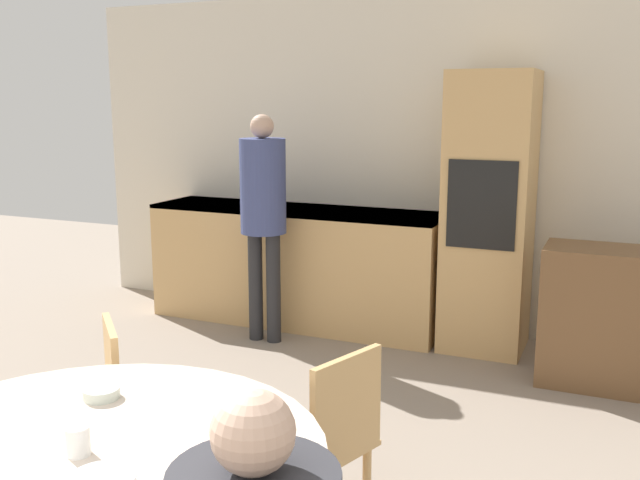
{
  "coord_description": "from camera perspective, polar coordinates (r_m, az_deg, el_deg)",
  "views": [
    {
      "loc": [
        1.32,
        -0.14,
        1.78
      ],
      "look_at": [
        -0.03,
        2.95,
        1.12
      ],
      "focal_mm": 40.0,
      "sensor_mm": 36.0,
      "label": 1
    }
  ],
  "objects": [
    {
      "name": "wall_back",
      "position": [
        5.58,
        9.81,
        6.02
      ],
      "size": [
        6.26,
        0.05,
        2.6
      ],
      "color": "silver",
      "rests_on": "ground_plane"
    },
    {
      "name": "kitchen_counter",
      "position": [
        5.75,
        -1.93,
        -1.93
      ],
      "size": [
        2.38,
        0.6,
        0.94
      ],
      "color": "tan",
      "rests_on": "ground_plane"
    },
    {
      "name": "oven_unit",
      "position": [
        5.2,
        13.36,
        2.1
      ],
      "size": [
        0.58,
        0.59,
        1.98
      ],
      "color": "tan",
      "rests_on": "ground_plane"
    },
    {
      "name": "sideboard",
      "position": [
        4.83,
        23.09,
        -5.88
      ],
      "size": [
        0.98,
        0.45,
        0.89
      ],
      "color": "brown",
      "rests_on": "ground_plane"
    },
    {
      "name": "chair_far_left",
      "position": [
        3.3,
        -17.89,
        -12.7
      ],
      "size": [
        0.57,
        0.57,
        0.84
      ],
      "rotation": [
        0.0,
        0.0,
        5.5
      ],
      "color": "tan",
      "rests_on": "ground_plane"
    },
    {
      "name": "chair_far_right",
      "position": [
        2.9,
        0.58,
        -15.61
      ],
      "size": [
        0.51,
        0.51,
        0.84
      ],
      "rotation": [
        0.0,
        0.0,
        4.38
      ],
      "color": "tan",
      "rests_on": "ground_plane"
    },
    {
      "name": "person_standing",
      "position": [
        5.21,
        -4.57,
        3.0
      ],
      "size": [
        0.33,
        0.33,
        1.68
      ],
      "color": "#262628",
      "rests_on": "ground_plane"
    },
    {
      "name": "cup",
      "position": [
        2.26,
        -18.8,
        -14.96
      ],
      "size": [
        0.07,
        0.07,
        0.09
      ],
      "color": "white",
      "rests_on": "dining_table"
    },
    {
      "name": "bowl_near",
      "position": [
        2.63,
        -17.09,
        -11.63
      ],
      "size": [
        0.13,
        0.13,
        0.04
      ],
      "color": "silver",
      "rests_on": "dining_table"
    }
  ]
}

